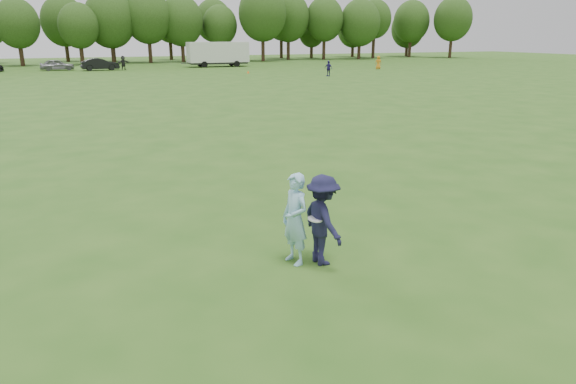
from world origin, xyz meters
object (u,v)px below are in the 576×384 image
(player_far_c, at_px, (378,63))
(cargo_trailer, at_px, (218,53))
(car_f, at_px, (100,64))
(defender, at_px, (323,220))
(thrower, at_px, (295,219))
(player_far_d, at_px, (123,63))
(field_cone, at_px, (248,72))
(car_e, at_px, (57,65))
(player_far_b, at_px, (328,68))

(player_far_c, distance_m, cargo_trailer, 21.27)
(player_far_c, bearing_deg, car_f, -0.43)
(defender, bearing_deg, thrower, 61.18)
(defender, height_order, player_far_d, player_far_d)
(thrower, bearing_deg, cargo_trailer, 152.99)
(thrower, xyz_separation_m, field_cone, (14.84, 47.73, -0.71))
(player_far_d, height_order, car_f, player_far_d)
(player_far_d, xyz_separation_m, car_e, (-7.43, 2.47, -0.20))
(car_e, xyz_separation_m, field_cone, (19.73, -13.22, -0.51))
(defender, relative_size, car_e, 0.44)
(cargo_trailer, bearing_deg, player_far_c, -36.47)
(player_far_c, height_order, car_f, player_far_c)
(player_far_b, height_order, car_e, player_far_b)
(cargo_trailer, bearing_deg, car_e, 179.89)
(player_far_d, bearing_deg, field_cone, -62.26)
(player_far_b, xyz_separation_m, player_far_d, (-18.60, 18.04, 0.07))
(thrower, xyz_separation_m, defender, (0.46, -0.21, -0.01))
(player_far_c, relative_size, cargo_trailer, 0.18)
(thrower, height_order, cargo_trailer, cargo_trailer)
(defender, height_order, cargo_trailer, cargo_trailer)
(car_f, relative_size, cargo_trailer, 0.48)
(car_e, distance_m, car_f, 5.12)
(player_far_c, distance_m, car_f, 33.96)
(thrower, relative_size, field_cone, 5.75)
(player_far_b, bearing_deg, defender, -56.03)
(car_e, xyz_separation_m, car_f, (4.77, -1.84, 0.06))
(car_f, bearing_deg, player_far_d, -109.17)
(thrower, bearing_deg, field_cone, 149.54)
(defender, bearing_deg, player_far_d, -6.35)
(defender, xyz_separation_m, car_e, (-5.36, 61.16, -0.19))
(player_far_b, relative_size, car_f, 0.36)
(player_far_d, relative_size, car_e, 0.44)
(thrower, bearing_deg, car_e, 171.40)
(defender, height_order, player_far_b, defender)
(defender, relative_size, player_far_d, 1.00)
(thrower, bearing_deg, defender, 52.32)
(field_cone, bearing_deg, car_f, 142.74)
(defender, relative_size, player_far_b, 1.09)
(defender, relative_size, car_f, 0.39)
(cargo_trailer, bearing_deg, player_far_d, -168.94)
(thrower, bearing_deg, player_far_c, 133.22)
(cargo_trailer, bearing_deg, player_far_b, -73.26)
(player_far_c, xyz_separation_m, car_f, (-32.18, 10.83, -0.09))
(defender, xyz_separation_m, player_far_b, (20.68, 40.65, -0.07))
(player_far_b, bearing_deg, player_far_c, 96.61)
(car_f, bearing_deg, player_far_b, -137.07)
(player_far_c, bearing_deg, field_cone, 19.99)
(defender, xyz_separation_m, player_far_d, (2.08, 58.69, 0.00))
(thrower, relative_size, car_e, 0.45)
(thrower, height_order, car_f, thrower)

